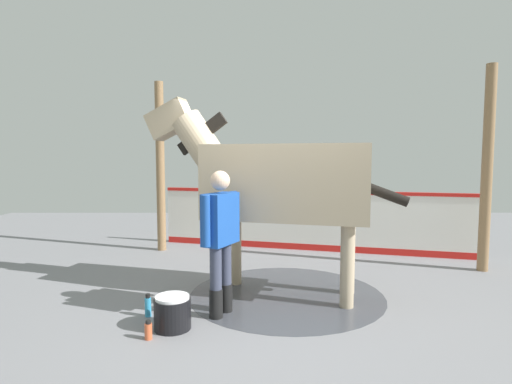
% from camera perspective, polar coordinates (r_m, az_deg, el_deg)
% --- Properties ---
extents(ground_plane, '(16.00, 16.00, 0.02)m').
position_cam_1_polar(ground_plane, '(5.05, 2.16, -15.46)').
color(ground_plane, gray).
extents(wet_patch, '(2.47, 2.47, 0.00)m').
position_cam_1_polar(wet_patch, '(5.32, 4.34, -14.28)').
color(wet_patch, '#42444C').
rests_on(wet_patch, ground).
extents(barrier_wall, '(1.60, 5.73, 1.14)m').
position_cam_1_polar(barrier_wall, '(7.66, 7.87, -4.33)').
color(barrier_wall, white).
rests_on(barrier_wall, ground).
extents(roof_post_near, '(0.16, 0.16, 3.15)m').
position_cam_1_polar(roof_post_near, '(7.72, -13.44, 3.46)').
color(roof_post_near, olive).
rests_on(roof_post_near, ground).
extents(roof_post_far, '(0.16, 0.16, 3.15)m').
position_cam_1_polar(roof_post_far, '(7.05, 30.01, 2.83)').
color(roof_post_far, olive).
rests_on(roof_post_far, ground).
extents(horse, '(1.40, 3.31, 2.53)m').
position_cam_1_polar(horse, '(5.06, 3.09, 1.60)').
color(horse, tan).
rests_on(horse, ground).
extents(handler, '(0.59, 0.41, 1.61)m').
position_cam_1_polar(handler, '(4.44, -5.06, -5.87)').
color(handler, black).
rests_on(handler, ground).
extents(wash_bucket, '(0.37, 0.37, 0.34)m').
position_cam_1_polar(wash_bucket, '(4.35, -11.79, -16.43)').
color(wash_bucket, black).
rests_on(wash_bucket, ground).
extents(bottle_shampoo, '(0.07, 0.07, 0.25)m').
position_cam_1_polar(bottle_shampoo, '(4.74, -15.11, -15.38)').
color(bottle_shampoo, '#3399CC').
rests_on(bottle_shampoo, ground).
extents(bottle_spray, '(0.07, 0.07, 0.19)m').
position_cam_1_polar(bottle_spray, '(4.21, -15.06, -18.48)').
color(bottle_spray, '#CC5933').
rests_on(bottle_spray, ground).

